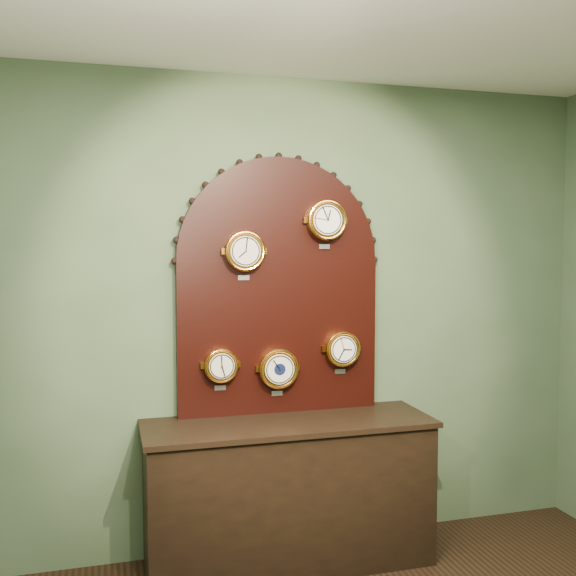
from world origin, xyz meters
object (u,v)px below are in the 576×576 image
object	(u,v)px
display_board	(279,278)
roman_clock	(245,251)
barometer	(278,368)
hygrometer	(221,365)
tide_clock	(342,349)
arabic_clock	(326,220)
shop_counter	(289,495)

from	to	relation	value
display_board	roman_clock	xyz separation A→B (m)	(-0.22, -0.07, 0.16)
barometer	hygrometer	bearing A→B (deg)	179.81
hygrometer	tide_clock	bearing A→B (deg)	-0.03
roman_clock	arabic_clock	xyz separation A→B (m)	(0.49, -0.00, 0.18)
hygrometer	tide_clock	distance (m)	0.73
tide_clock	shop_counter	bearing A→B (deg)	-157.60
display_board	arabic_clock	world-z (taller)	display_board
shop_counter	tide_clock	world-z (taller)	tide_clock
arabic_clock	hygrometer	size ratio (longest dim) A/B	1.15
roman_clock	barometer	size ratio (longest dim) A/B	0.99
roman_clock	barometer	world-z (taller)	roman_clock
shop_counter	hygrometer	xyz separation A→B (m)	(-0.36, 0.15, 0.74)
hygrometer	barometer	world-z (taller)	hygrometer
shop_counter	barometer	distance (m)	0.72
arabic_clock	tide_clock	bearing A→B (deg)	0.33
barometer	tide_clock	bearing A→B (deg)	0.10
roman_clock	hygrometer	distance (m)	0.66
roman_clock	hygrometer	bearing A→B (deg)	179.63
display_board	barometer	world-z (taller)	display_board
roman_clock	display_board	bearing A→B (deg)	17.00
arabic_clock	barometer	world-z (taller)	arabic_clock
barometer	tide_clock	world-z (taller)	tide_clock
shop_counter	roman_clock	world-z (taller)	roman_clock
hygrometer	tide_clock	world-z (taller)	tide_clock
roman_clock	tide_clock	xyz separation A→B (m)	(0.59, 0.00, -0.58)
tide_clock	barometer	bearing A→B (deg)	-179.90
roman_clock	arabic_clock	bearing A→B (deg)	-0.02
shop_counter	display_board	world-z (taller)	display_board
hygrometer	barometer	bearing A→B (deg)	-0.19
tide_clock	display_board	bearing A→B (deg)	169.93
arabic_clock	hygrometer	distance (m)	1.04
display_board	arabic_clock	xyz separation A→B (m)	(0.27, -0.07, 0.34)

